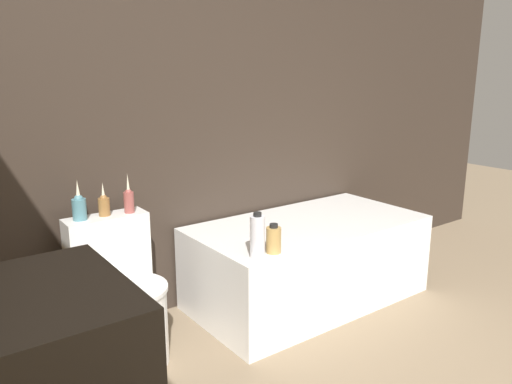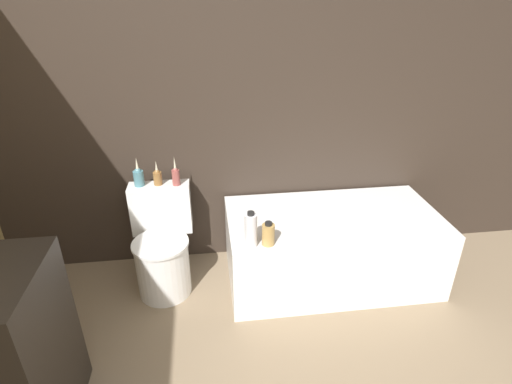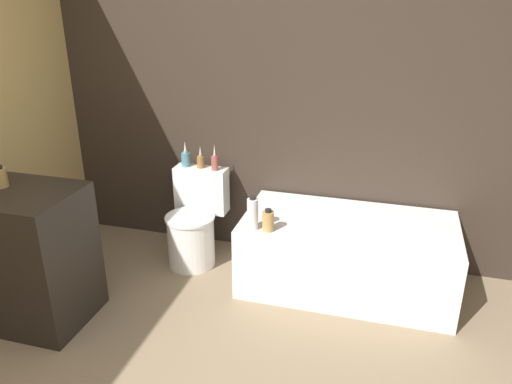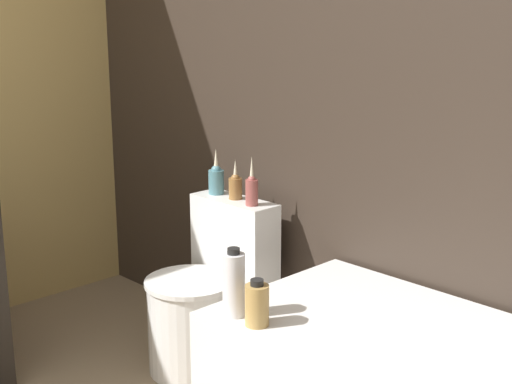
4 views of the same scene
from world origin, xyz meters
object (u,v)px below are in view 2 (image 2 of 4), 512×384
Objects in this scene: vase_bronze at (176,176)px; vase_silver at (157,177)px; bathtub at (331,246)px; shampoo_bottle_short at (268,234)px; shampoo_bottle_tall at (251,230)px; toilet at (163,249)px; vase_gold at (139,176)px.

vase_silver is at bearing 169.62° from vase_bronze.
shampoo_bottle_short reaches higher than bathtub.
shampoo_bottle_tall is 0.11m from shampoo_bottle_short.
toilet is 3.02× the size of shampoo_bottle_tall.
shampoo_bottle_short is (-0.50, -0.28, 0.32)m from bathtub.
vase_bronze is at bearing 167.93° from bathtub.
vase_silver reaches higher than bathtub.
vase_gold is at bearing 123.77° from toilet.
shampoo_bottle_tall is at bearing -154.68° from bathtub.
bathtub is 1.20m from vase_bronze.
vase_gold reaches higher than bathtub.
vase_silver is 1.12× the size of shampoo_bottle_short.
bathtub is 7.02× the size of vase_bronze.
vase_silver reaches higher than shampoo_bottle_short.
vase_gold reaches higher than shampoo_bottle_tall.
shampoo_bottle_short is at bearing -42.73° from vase_bronze.
vase_bronze is at bearing -5.24° from vase_gold.
vase_gold reaches higher than toilet.
toilet reaches higher than shampoo_bottle_short.
shampoo_bottle_tall is (0.45, -0.51, -0.15)m from vase_bronze.
vase_bronze reaches higher than toilet.
toilet is 0.74m from shampoo_bottle_tall.
shampoo_bottle_short is at bearing -38.24° from vase_silver.
bathtub is at bearing -10.79° from vase_gold.
bathtub is at bearing 29.54° from shampoo_bottle_short.
toilet is 0.81m from shampoo_bottle_short.
toilet is 4.08× the size of vase_silver.
vase_silver is (0.12, -0.00, -0.01)m from vase_gold.
vase_bronze is 0.78m from shampoo_bottle_short.
vase_bronze is at bearing 131.11° from shampoo_bottle_tall.
vase_silver is (-1.18, 0.25, 0.50)m from bathtub.
vase_silver is at bearing 136.86° from shampoo_bottle_tall.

